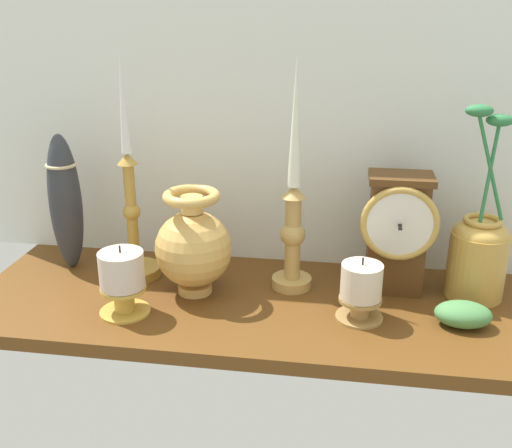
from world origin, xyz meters
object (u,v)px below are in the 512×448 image
object	(u,v)px
candlestick_tall_center	(132,218)
pillar_candle_front	(361,290)
brass_vase_jar	(478,251)
pillar_candle_near_clock	(122,279)
tall_ceramic_vase	(65,202)
mantel_clock	(397,231)
candlestick_tall_left	(293,215)
brass_vase_bulbous	(193,246)

from	to	relation	value
candlestick_tall_center	pillar_candle_front	xyz separation A→B (cm)	(41.35, -9.87, -6.45)
brass_vase_jar	pillar_candle_near_clock	distance (cm)	60.06
candlestick_tall_center	brass_vase_jar	bearing A→B (deg)	1.13
pillar_candle_near_clock	brass_vase_jar	bearing A→B (deg)	14.56
brass_vase_jar	pillar_candle_front	world-z (taller)	brass_vase_jar
pillar_candle_front	tall_ceramic_vase	world-z (taller)	tall_ceramic_vase
mantel_clock	candlestick_tall_left	bearing A→B (deg)	-175.29
candlestick_tall_left	pillar_candle_near_clock	bearing A→B (deg)	-152.53
candlestick_tall_left	brass_vase_bulbous	xyz separation A→B (cm)	(-16.74, -4.68, -4.97)
candlestick_tall_center	pillar_candle_front	distance (cm)	43.00
candlestick_tall_left	tall_ceramic_vase	distance (cm)	42.95
mantel_clock	tall_ceramic_vase	bearing A→B (deg)	179.42
candlestick_tall_center	brass_vase_jar	xyz separation A→B (cm)	(61.03, 1.20, -3.18)
brass_vase_bulbous	brass_vase_jar	world-z (taller)	brass_vase_jar
pillar_candle_near_clock	brass_vase_bulbous	bearing A→B (deg)	43.14
mantel_clock	pillar_candle_front	size ratio (longest dim) A/B	1.98
brass_vase_bulbous	tall_ceramic_vase	world-z (taller)	tall_ceramic_vase
mantel_clock	candlestick_tall_left	size ratio (longest dim) A/B	0.52
brass_vase_bulbous	pillar_candle_front	bearing A→B (deg)	-9.92
brass_vase_bulbous	pillar_candle_near_clock	size ratio (longest dim) A/B	1.56
pillar_candle_front	brass_vase_jar	bearing A→B (deg)	29.35
tall_ceramic_vase	mantel_clock	bearing A→B (deg)	-0.58
brass_vase_jar	candlestick_tall_center	bearing A→B (deg)	-178.87
candlestick_tall_left	pillar_candle_near_clock	xyz separation A→B (cm)	(-26.39, -13.72, -7.74)
candlestick_tall_left	mantel_clock	bearing A→B (deg)	4.71
pillar_candle_front	pillar_candle_near_clock	bearing A→B (deg)	-174.03
mantel_clock	candlestick_tall_center	xyz separation A→B (cm)	(-47.26, -1.31, 0.38)
mantel_clock	candlestick_tall_center	distance (cm)	47.28
brass_vase_bulbous	tall_ceramic_vase	xyz separation A→B (cm)	(-26.15, 6.76, 4.38)
pillar_candle_front	pillar_candle_near_clock	xyz separation A→B (cm)	(-38.40, -4.01, 0.94)
candlestick_tall_center	tall_ceramic_vase	distance (cm)	13.79
pillar_candle_near_clock	tall_ceramic_vase	distance (cm)	23.95
pillar_candle_near_clock	tall_ceramic_vase	size ratio (longest dim) A/B	0.46
mantel_clock	brass_vase_bulbous	xyz separation A→B (cm)	(-34.66, -6.15, -2.36)
brass_vase_jar	pillar_candle_near_clock	xyz separation A→B (cm)	(-58.09, -15.09, -2.33)
brass_vase_bulbous	mantel_clock	bearing A→B (deg)	10.06
mantel_clock	candlestick_tall_center	size ratio (longest dim) A/B	0.50
candlestick_tall_left	candlestick_tall_center	xyz separation A→B (cm)	(-29.34, 0.16, -2.23)
candlestick_tall_center	brass_vase_bulbous	world-z (taller)	candlestick_tall_center
mantel_clock	candlestick_tall_left	distance (cm)	18.17
pillar_candle_front	candlestick_tall_left	bearing A→B (deg)	141.05
candlestick_tall_left	pillar_candle_near_clock	world-z (taller)	candlestick_tall_left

